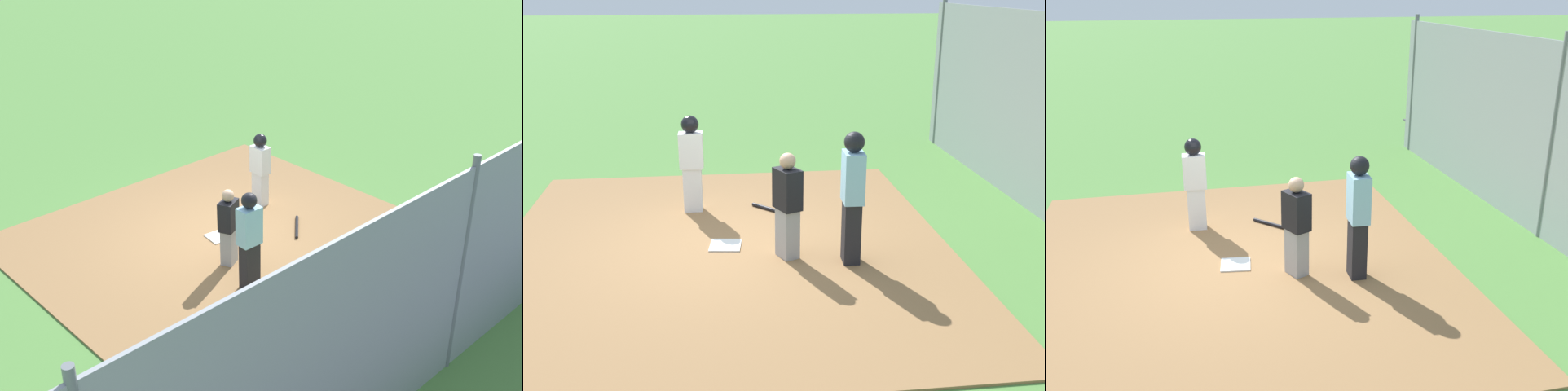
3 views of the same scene
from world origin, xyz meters
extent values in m
plane|color=#51843D|center=(0.00, 0.00, 0.00)|extent=(140.00, 140.00, 0.00)
cube|color=olive|center=(0.00, 0.00, 0.01)|extent=(7.20, 6.40, 0.03)
cube|color=white|center=(0.00, 0.00, 0.04)|extent=(0.49, 0.49, 0.02)
cube|color=#9E9EA3|center=(-0.47, -0.84, 0.38)|extent=(0.36, 0.32, 0.70)
cube|color=black|center=(-0.47, -0.84, 1.01)|extent=(0.45, 0.39, 0.56)
sphere|color=tan|center=(-0.47, -0.84, 1.40)|extent=(0.22, 0.22, 0.22)
cube|color=black|center=(-0.72, -1.67, 0.46)|extent=(0.31, 0.23, 0.85)
cube|color=#8CC1E0|center=(-0.72, -1.67, 1.22)|extent=(0.39, 0.27, 0.68)
sphere|color=black|center=(-0.72, -1.67, 1.69)|extent=(0.27, 0.27, 0.27)
cube|color=silver|center=(1.57, 0.48, 0.40)|extent=(0.23, 0.31, 0.74)
cube|color=white|center=(1.57, 0.48, 1.06)|extent=(0.27, 0.39, 0.58)
sphere|color=tan|center=(1.57, 0.48, 1.47)|extent=(0.23, 0.23, 0.23)
sphere|color=black|center=(1.57, 0.48, 1.49)|extent=(0.28, 0.28, 0.28)
cylinder|color=black|center=(1.36, -0.81, 0.06)|extent=(0.67, 0.63, 0.06)
cube|color=#93999E|center=(0.00, -5.12, 1.60)|extent=(12.00, 0.05, 3.20)
cylinder|color=slate|center=(0.00, -5.12, 1.68)|extent=(0.10, 0.10, 3.35)
camera|label=1|loc=(-7.35, -8.90, 6.67)|focal=46.73mm
camera|label=2|loc=(-8.41, 0.14, 3.63)|focal=43.54mm
camera|label=3|loc=(-7.91, 0.70, 3.99)|focal=40.06mm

